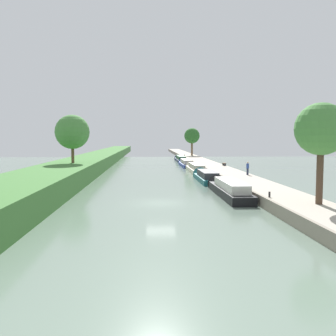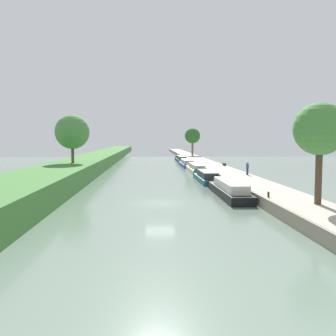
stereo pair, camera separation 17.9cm
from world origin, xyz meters
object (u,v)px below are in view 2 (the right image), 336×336
(narrowboat_black, at_px, (227,189))
(narrowboat_teal, at_px, (205,176))
(narrowboat_navy, at_px, (181,159))
(narrowboat_cream, at_px, (195,168))
(park_bench, at_px, (224,164))
(mooring_bollard_near, at_px, (268,195))
(narrowboat_blue, at_px, (186,163))
(mooring_bollard_far, at_px, (185,155))
(person_walking, at_px, (247,168))

(narrowboat_black, xyz_separation_m, narrowboat_teal, (-0.22, 12.73, -0.09))
(narrowboat_black, distance_m, narrowboat_navy, 53.97)
(narrowboat_cream, xyz_separation_m, park_bench, (5.18, 1.86, 0.65))
(narrowboat_cream, relative_size, mooring_bollard_near, 29.82)
(narrowboat_cream, height_order, narrowboat_blue, narrowboat_cream)
(mooring_bollard_far, bearing_deg, narrowboat_teal, -92.39)
(narrowboat_navy, distance_m, park_bench, 27.16)
(person_walking, bearing_deg, narrowboat_navy, 96.46)
(narrowboat_navy, bearing_deg, narrowboat_blue, -91.01)
(narrowboat_black, relative_size, person_walking, 7.65)
(person_walking, bearing_deg, mooring_bollard_near, -99.74)
(narrowboat_black, bearing_deg, park_bench, 79.18)
(narrowboat_cream, height_order, person_walking, person_walking)
(narrowboat_black, bearing_deg, person_walking, 66.29)
(person_walking, bearing_deg, mooring_bollard_far, 93.58)
(narrowboat_black, relative_size, mooring_bollard_far, 28.23)
(narrowboat_blue, xyz_separation_m, mooring_bollard_far, (2.00, 22.42, 0.54))
(narrowboat_cream, bearing_deg, park_bench, 19.76)
(person_walking, bearing_deg, narrowboat_cream, 108.84)
(mooring_bollard_far, bearing_deg, mooring_bollard_near, -90.00)
(narrowboat_cream, bearing_deg, narrowboat_navy, 89.94)
(park_bench, bearing_deg, narrowboat_teal, -110.45)
(narrowboat_teal, height_order, person_walking, person_walking)
(narrowboat_navy, height_order, mooring_bollard_far, narrowboat_navy)
(narrowboat_navy, distance_m, mooring_bollard_near, 60.96)
(park_bench, bearing_deg, narrowboat_cream, -160.24)
(mooring_bollard_far, distance_m, park_bench, 33.81)
(narrowboat_black, height_order, narrowboat_navy, narrowboat_black)
(narrowboat_black, xyz_separation_m, narrowboat_blue, (-0.21, 38.52, -0.07))
(person_walking, height_order, park_bench, person_walking)
(narrowboat_teal, bearing_deg, mooring_bollard_far, 87.61)
(narrowboat_cream, distance_m, mooring_bollard_far, 35.54)
(mooring_bollard_near, bearing_deg, narrowboat_black, 104.43)
(narrowboat_teal, xyz_separation_m, person_walking, (5.12, -1.56, 1.21))
(narrowboat_cream, xyz_separation_m, person_walking, (4.87, -14.27, 1.18))
(narrowboat_cream, bearing_deg, narrowboat_black, -90.08)
(park_bench, bearing_deg, narrowboat_navy, 100.94)
(narrowboat_teal, bearing_deg, narrowboat_navy, 89.61)
(narrowboat_teal, relative_size, park_bench, 7.41)
(narrowboat_teal, height_order, narrowboat_blue, narrowboat_blue)
(mooring_bollard_near, distance_m, park_bench, 34.45)
(narrowboat_cream, height_order, mooring_bollard_near, narrowboat_cream)
(narrowboat_black, height_order, narrowboat_blue, narrowboat_black)
(narrowboat_black, xyz_separation_m, narrowboat_cream, (0.04, 25.45, -0.06))
(narrowboat_black, xyz_separation_m, mooring_bollard_near, (1.79, -6.97, 0.47))
(narrowboat_blue, height_order, mooring_bollard_far, narrowboat_blue)
(narrowboat_cream, relative_size, mooring_bollard_far, 29.82)
(mooring_bollard_near, bearing_deg, narrowboat_teal, 95.82)
(person_walking, distance_m, mooring_bollard_far, 49.87)
(narrowboat_blue, bearing_deg, narrowboat_black, -89.69)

